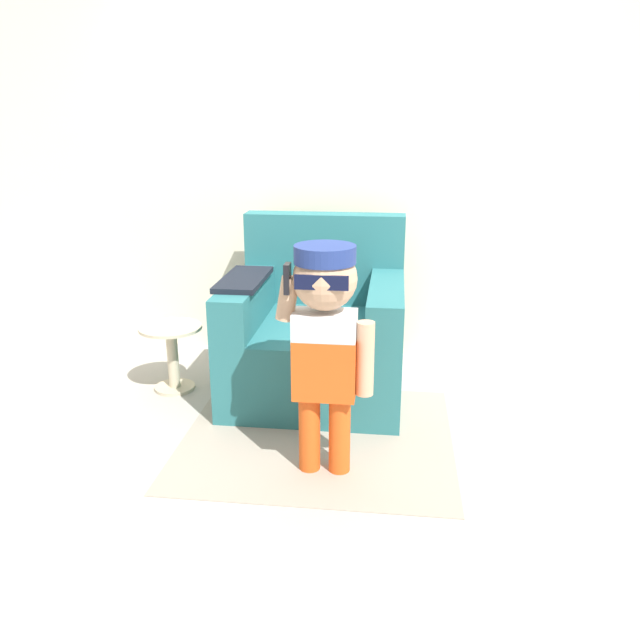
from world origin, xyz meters
TOP-DOWN VIEW (x-y plane):
  - ground_plane at (0.00, 0.00)m, footprint 10.00×10.00m
  - wall_back at (0.00, 0.79)m, footprint 10.00×0.05m
  - armchair at (-0.08, 0.12)m, footprint 1.02×1.02m
  - person_child at (0.07, -0.81)m, footprint 0.44×0.33m
  - side_table at (-0.95, -0.00)m, footprint 0.37×0.37m
  - rug at (-0.00, -0.50)m, footprint 1.38×1.26m

SIDE VIEW (x-z plane):
  - ground_plane at x=0.00m, z-range 0.00..0.00m
  - rug at x=0.00m, z-range 0.00..0.01m
  - side_table at x=-0.95m, z-range 0.04..0.45m
  - armchair at x=-0.08m, z-range -0.16..0.86m
  - person_child at x=0.07m, z-range 0.18..1.25m
  - wall_back at x=0.00m, z-range 0.00..2.60m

